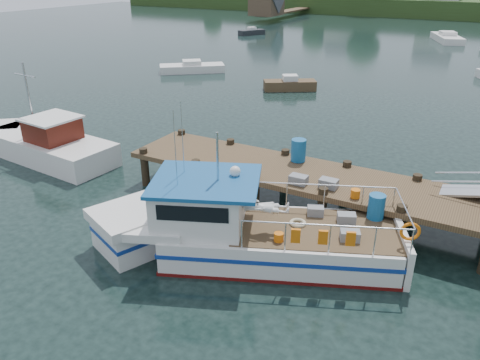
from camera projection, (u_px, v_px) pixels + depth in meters
The scene contains 8 objects.
ground_plane at pixel (282, 202), 17.79m from camera, with size 160.00×160.00×0.00m, color black.
far_shore at pixel (475, 3), 82.41m from camera, with size 140.00×42.55×9.22m.
lobster_boat at pixel (241, 230), 14.21m from camera, with size 9.48×5.87×4.73m.
work_boat at pixel (43, 143), 21.69m from camera, with size 8.31×3.07×4.35m.
moored_rowboat at pixel (290, 84), 33.63m from camera, with size 3.79×3.05×1.07m.
moored_a at pixel (192, 68), 39.31m from camera, with size 5.31×4.75×0.98m.
moored_d at pixel (447, 38), 55.09m from camera, with size 4.61×7.15×1.15m.
moored_e at pixel (252, 32), 60.57m from camera, with size 2.75×3.62×0.96m.
Camera 1 is at (6.25, -14.62, 8.19)m, focal length 35.00 mm.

